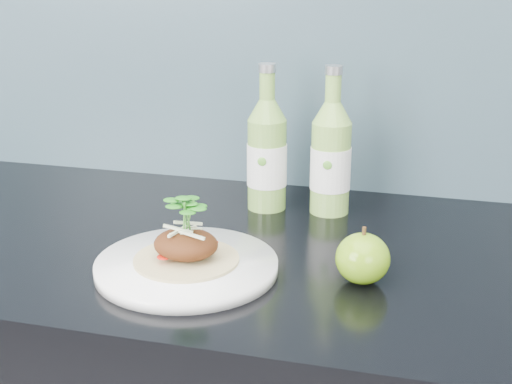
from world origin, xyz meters
TOP-DOWN VIEW (x-y plane):
  - dinner_plate at (-0.12, 1.58)m, footprint 0.31×0.31m
  - pork_taco at (-0.12, 1.58)m, footprint 0.14×0.14m
  - green_apple at (0.11, 1.61)m, footprint 0.08×0.08m
  - cider_bottle_left at (-0.08, 1.85)m, footprint 0.08×0.08m
  - cider_bottle_right at (0.03, 1.86)m, footprint 0.09×0.09m

SIDE VIEW (x-z plane):
  - dinner_plate at x=-0.12m, z-range 0.90..0.92m
  - green_apple at x=0.11m, z-range 0.90..0.97m
  - pork_taco at x=-0.12m, z-range 0.90..0.99m
  - cider_bottle_left at x=-0.08m, z-range 0.87..1.11m
  - cider_bottle_right at x=0.03m, z-range 0.87..1.11m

